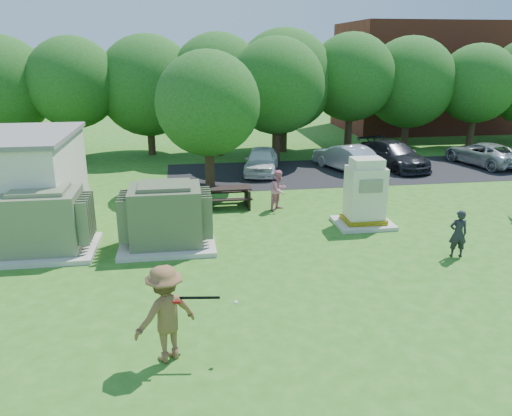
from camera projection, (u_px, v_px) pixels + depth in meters
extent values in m
plane|color=#2D6619|center=(280.00, 307.00, 12.20)|extent=(120.00, 120.00, 0.00)
cube|color=maroon|center=(440.00, 77.00, 38.98)|extent=(15.00, 8.00, 8.00)
cube|color=#232326|center=(362.00, 171.00, 25.92)|extent=(20.00, 6.00, 0.01)
cube|color=beige|center=(47.00, 250.00, 15.51)|extent=(3.00, 2.40, 0.15)
cube|color=#677453|center=(43.00, 220.00, 15.21)|extent=(2.20, 1.80, 1.80)
cube|color=#677453|center=(39.00, 190.00, 14.92)|extent=(1.60, 1.30, 0.12)
cube|color=#677453|center=(86.00, 218.00, 15.38)|extent=(0.32, 1.50, 1.35)
cube|color=beige|center=(168.00, 244.00, 16.03)|extent=(3.00, 2.40, 0.15)
cube|color=#535E42|center=(166.00, 215.00, 15.73)|extent=(2.20, 1.80, 1.80)
cube|color=#535E42|center=(164.00, 185.00, 15.44)|extent=(1.60, 1.30, 0.12)
cube|color=#535E42|center=(125.00, 216.00, 15.55)|extent=(0.32, 1.50, 1.35)
cube|color=#535E42|center=(206.00, 212.00, 15.90)|extent=(0.32, 1.50, 1.35)
cube|color=beige|center=(363.00, 223.00, 17.94)|extent=(2.01, 1.64, 0.14)
cube|color=yellow|center=(363.00, 219.00, 17.89)|extent=(1.41, 1.14, 0.16)
cube|color=beige|center=(365.00, 192.00, 17.59)|extent=(1.28, 1.00, 1.82)
cube|color=beige|center=(367.00, 163.00, 17.27)|extent=(1.05, 0.82, 0.32)
cube|color=gray|center=(371.00, 186.00, 16.98)|extent=(0.82, 0.04, 0.46)
cube|color=black|center=(227.00, 188.00, 19.82)|extent=(1.86, 0.72, 0.06)
cube|color=black|center=(226.00, 192.00, 20.45)|extent=(1.86, 0.26, 0.05)
cube|color=black|center=(229.00, 200.00, 19.38)|extent=(1.86, 0.26, 0.05)
cube|color=black|center=(207.00, 198.00, 19.82)|extent=(0.08, 1.39, 0.76)
cube|color=black|center=(247.00, 197.00, 20.05)|extent=(0.08, 1.39, 0.76)
imported|color=brown|center=(166.00, 314.00, 9.90)|extent=(1.52, 1.30, 2.04)
imported|color=black|center=(458.00, 234.00, 15.00)|extent=(0.59, 0.44, 1.48)
imported|color=pink|center=(279.00, 190.00, 19.45)|extent=(0.98, 0.97, 1.59)
imported|color=white|center=(261.00, 160.00, 25.30)|extent=(2.44, 4.16, 1.33)
imported|color=silver|center=(346.00, 157.00, 25.99)|extent=(2.75, 4.33, 1.35)
imported|color=black|center=(394.00, 155.00, 26.49)|extent=(2.94, 5.06, 1.38)
imported|color=#AAABAF|center=(483.00, 154.00, 27.17)|extent=(3.07, 4.81, 1.23)
cylinder|color=black|center=(198.00, 298.00, 9.86)|extent=(0.85, 0.16, 0.06)
cylinder|color=maroon|center=(175.00, 302.00, 9.69)|extent=(0.23, 0.09, 0.06)
sphere|color=white|center=(236.00, 303.00, 10.00)|extent=(0.09, 0.09, 0.09)
cylinder|color=#47301E|center=(8.00, 138.00, 28.43)|extent=(0.44, 0.44, 2.40)
sphere|color=#235B1C|center=(0.00, 87.00, 27.56)|extent=(5.60, 5.60, 5.60)
cylinder|color=#47301E|center=(79.00, 135.00, 28.37)|extent=(0.44, 0.44, 2.80)
sphere|color=#235B1C|center=(73.00, 82.00, 27.49)|extent=(5.00, 5.00, 5.00)
cylinder|color=#47301E|center=(151.00, 135.00, 29.76)|extent=(0.44, 0.44, 2.30)
sphere|color=#235B1C|center=(148.00, 86.00, 28.89)|extent=(5.80, 5.80, 5.80)
cylinder|color=#47301E|center=(219.00, 133.00, 29.42)|extent=(0.44, 0.44, 2.70)
sphere|color=#235B1C|center=(218.00, 81.00, 28.52)|extent=(5.40, 5.40, 5.40)
cylinder|color=#47301E|center=(283.00, 131.00, 30.58)|extent=(0.44, 0.44, 2.50)
sphere|color=#235B1C|center=(284.00, 80.00, 29.66)|extent=(6.00, 6.00, 6.00)
cylinder|color=#47301E|center=(348.00, 128.00, 30.71)|extent=(0.44, 0.44, 2.90)
sphere|color=#235B1C|center=(351.00, 77.00, 29.80)|extent=(5.20, 5.20, 5.20)
cylinder|color=#47301E|center=(405.00, 129.00, 31.91)|extent=(0.44, 0.44, 2.40)
sphere|color=#235B1C|center=(409.00, 82.00, 31.04)|extent=(5.60, 5.60, 5.60)
cylinder|color=#47301E|center=(471.00, 128.00, 31.60)|extent=(0.44, 0.44, 2.60)
sphere|color=#235B1C|center=(477.00, 83.00, 30.77)|extent=(4.80, 4.80, 4.80)
cylinder|color=#47301E|center=(210.00, 161.00, 22.54)|extent=(0.44, 0.44, 2.40)
sphere|color=#235B1C|center=(208.00, 104.00, 21.76)|extent=(4.60, 4.60, 4.60)
cylinder|color=#47301E|center=(276.00, 139.00, 27.79)|extent=(0.44, 0.44, 2.60)
sphere|color=#235B1C|center=(277.00, 86.00, 26.92)|extent=(5.20, 5.20, 5.20)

